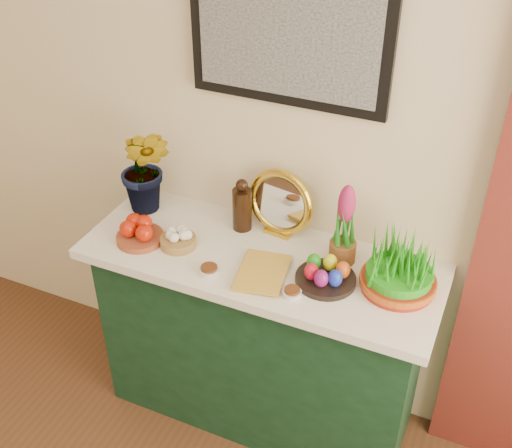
{
  "coord_description": "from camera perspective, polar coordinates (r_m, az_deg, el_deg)",
  "views": [
    {
      "loc": [
        0.83,
        0.21,
        2.41
      ],
      "look_at": [
        0.06,
        1.95,
        1.07
      ],
      "focal_mm": 45.0,
      "sensor_mm": 36.0,
      "label": 1
    }
  ],
  "objects": [
    {
      "name": "apple_bowl",
      "position": [
        2.57,
        -10.32,
        -0.74
      ],
      "size": [
        0.22,
        0.22,
        0.1
      ],
      "color": "brown",
      "rests_on": "tablecloth"
    },
    {
      "name": "tablecloth",
      "position": [
        2.49,
        0.47,
        -3.17
      ],
      "size": [
        1.4,
        0.55,
        0.04
      ],
      "primitive_type": "cube",
      "color": "silver",
      "rests_on": "sideboard"
    },
    {
      "name": "mirror",
      "position": [
        2.53,
        2.19,
        1.84
      ],
      "size": [
        0.29,
        0.1,
        0.28
      ],
      "color": "gold",
      "rests_on": "tablecloth"
    },
    {
      "name": "hyacinth_pink",
      "position": [
        2.38,
        7.87,
        -0.36
      ],
      "size": [
        0.1,
        0.1,
        0.33
      ],
      "color": "brown",
      "rests_on": "tablecloth"
    },
    {
      "name": "book",
      "position": [
        2.39,
        -1.51,
        -3.95
      ],
      "size": [
        0.19,
        0.26,
        0.03
      ],
      "primitive_type": "imported",
      "rotation": [
        0.0,
        0.0,
        0.16
      ],
      "color": "gold",
      "rests_on": "tablecloth"
    },
    {
      "name": "garlic_basket",
      "position": [
        2.52,
        -6.96,
        -1.32
      ],
      "size": [
        0.19,
        0.19,
        0.08
      ],
      "color": "#AE8946",
      "rests_on": "tablecloth"
    },
    {
      "name": "sideboard",
      "position": [
        2.78,
        0.42,
        -10.39
      ],
      "size": [
        1.3,
        0.45,
        0.85
      ],
      "primitive_type": "cube",
      "color": "#143923",
      "rests_on": "ground"
    },
    {
      "name": "hyacinth_green",
      "position": [
        2.63,
        -9.91,
        6.05
      ],
      "size": [
        0.27,
        0.24,
        0.53
      ],
      "primitive_type": "imported",
      "rotation": [
        0.0,
        0.0,
        0.05
      ],
      "color": "#22791B",
      "rests_on": "tablecloth"
    },
    {
      "name": "spice_dish_left",
      "position": [
        2.39,
        -4.18,
        -4.1
      ],
      "size": [
        0.08,
        0.08,
        0.03
      ],
      "color": "silver",
      "rests_on": "tablecloth"
    },
    {
      "name": "wheatgrass_sabzeh",
      "position": [
        2.32,
        12.7,
        -3.74
      ],
      "size": [
        0.27,
        0.27,
        0.22
      ],
      "color": "maroon",
      "rests_on": "tablecloth"
    },
    {
      "name": "spice_dish_right",
      "position": [
        2.29,
        3.23,
        -6.08
      ],
      "size": [
        0.07,
        0.07,
        0.03
      ],
      "color": "silver",
      "rests_on": "tablecloth"
    },
    {
      "name": "vinegar_cruet",
      "position": [
        2.57,
        -1.25,
        1.52
      ],
      "size": [
        0.08,
        0.08,
        0.23
      ],
      "color": "black",
      "rests_on": "tablecloth"
    },
    {
      "name": "egg_plate",
      "position": [
        2.34,
        6.21,
        -4.5
      ],
      "size": [
        0.26,
        0.26,
        0.09
      ],
      "color": "black",
      "rests_on": "tablecloth"
    }
  ]
}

